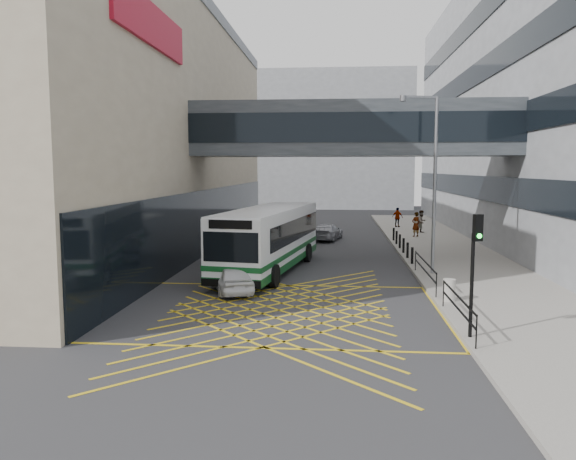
% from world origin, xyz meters
% --- Properties ---
extents(ground, '(120.00, 120.00, 0.00)m').
position_xyz_m(ground, '(0.00, 0.00, 0.00)').
color(ground, '#333335').
extents(building_whsmith, '(24.17, 42.00, 16.00)m').
position_xyz_m(building_whsmith, '(-17.98, 16.00, 8.00)').
color(building_whsmith, tan).
rests_on(building_whsmith, ground).
extents(building_far, '(28.00, 16.00, 18.00)m').
position_xyz_m(building_far, '(-2.00, 60.00, 9.00)').
color(building_far, gray).
rests_on(building_far, ground).
extents(skybridge, '(20.00, 4.10, 3.00)m').
position_xyz_m(skybridge, '(3.00, 12.00, 7.50)').
color(skybridge, '#373C41').
rests_on(skybridge, ground).
extents(pavement, '(6.00, 54.00, 0.16)m').
position_xyz_m(pavement, '(9.00, 15.00, 0.08)').
color(pavement, gray).
rests_on(pavement, ground).
extents(box_junction, '(12.00, 9.00, 0.01)m').
position_xyz_m(box_junction, '(0.00, 0.00, 0.00)').
color(box_junction, gold).
rests_on(box_junction, ground).
extents(bus, '(4.50, 11.95, 3.27)m').
position_xyz_m(bus, '(-1.31, 8.07, 1.75)').
color(bus, white).
rests_on(bus, ground).
extents(car_white, '(2.89, 4.27, 1.26)m').
position_xyz_m(car_white, '(-2.32, 2.92, 0.63)').
color(car_white, white).
rests_on(car_white, ground).
extents(car_dark, '(3.09, 4.84, 1.41)m').
position_xyz_m(car_dark, '(-2.12, 10.03, 0.71)').
color(car_dark, black).
rests_on(car_dark, ground).
extents(car_silver, '(2.51, 4.41, 1.29)m').
position_xyz_m(car_silver, '(1.48, 21.00, 0.65)').
color(car_silver, '#96979E').
rests_on(car_silver, ground).
extents(traffic_light, '(0.31, 0.45, 3.80)m').
position_xyz_m(traffic_light, '(6.29, -3.44, 2.63)').
color(traffic_light, black).
rests_on(traffic_light, pavement).
extents(street_lamp, '(1.94, 0.70, 8.58)m').
position_xyz_m(street_lamp, '(6.68, 7.23, 5.05)').
color(street_lamp, slate).
rests_on(street_lamp, pavement).
extents(litter_bin, '(0.49, 0.49, 0.85)m').
position_xyz_m(litter_bin, '(6.54, 1.43, 0.59)').
color(litter_bin, '#ADA89E').
rests_on(litter_bin, pavement).
extents(kerb_railings, '(0.05, 12.54, 1.00)m').
position_xyz_m(kerb_railings, '(6.15, 1.78, 0.88)').
color(kerb_railings, black).
rests_on(kerb_railings, pavement).
extents(bollards, '(0.14, 10.14, 0.90)m').
position_xyz_m(bollards, '(6.25, 15.00, 0.61)').
color(bollards, black).
rests_on(bollards, pavement).
extents(pedestrian_a, '(0.91, 0.85, 1.86)m').
position_xyz_m(pedestrian_a, '(8.14, 22.40, 1.09)').
color(pedestrian_a, gray).
rests_on(pedestrian_a, pavement).
extents(pedestrian_b, '(1.01, 0.93, 1.80)m').
position_xyz_m(pedestrian_b, '(8.96, 25.03, 1.06)').
color(pedestrian_b, gray).
rests_on(pedestrian_b, pavement).
extents(pedestrian_c, '(1.12, 0.95, 1.72)m').
position_xyz_m(pedestrian_c, '(7.51, 29.28, 1.02)').
color(pedestrian_c, gray).
rests_on(pedestrian_c, pavement).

